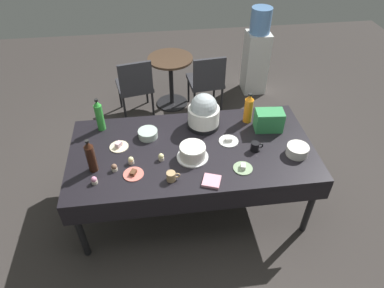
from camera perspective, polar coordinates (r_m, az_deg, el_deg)
name	(u,v)px	position (r m, az deg, el deg)	size (l,w,h in m)	color
ground	(192,202)	(3.64, 0.00, -9.60)	(9.00, 9.00, 0.00)	#383330
potluck_table	(192,153)	(3.14, 0.00, -1.55)	(2.20, 1.10, 0.75)	black
frosted_layer_cake	(193,152)	(2.97, 0.09, -1.37)	(0.28, 0.28, 0.13)	silver
slow_cooker	(204,112)	(3.27, 1.95, 5.28)	(0.31, 0.31, 0.35)	black
glass_salad_bowl	(148,134)	(3.23, -7.33, 1.70)	(0.18, 0.18, 0.07)	#B2C6BC
ceramic_snack_bowl	(297,150)	(3.15, 17.09, -1.00)	(0.19, 0.19, 0.09)	silver
dessert_plate_cream	(119,146)	(3.18, -12.04, -0.32)	(0.17, 0.17, 0.05)	beige
dessert_plate_white	(229,141)	(3.19, 6.10, 0.58)	(0.18, 0.18, 0.04)	white
dessert_plate_coral	(133,174)	(2.90, -9.70, -4.89)	(0.17, 0.17, 0.04)	#E07266
dessert_plate_sage	(243,168)	(2.94, 8.45, -3.92)	(0.17, 0.17, 0.04)	#8CA87F
cupcake_mint	(94,180)	(2.88, -15.93, -5.83)	(0.05, 0.05, 0.07)	beige
cupcake_berry	(131,160)	(2.98, -10.10, -2.69)	(0.05, 0.05, 0.07)	beige
cupcake_cocoa	(114,168)	(2.95, -12.78, -3.84)	(0.05, 0.05, 0.07)	beige
cupcake_vanilla	(161,157)	(2.98, -5.15, -2.17)	(0.05, 0.05, 0.07)	beige
soda_bottle_cola	(91,156)	(2.92, -16.45, -1.99)	(0.08, 0.08, 0.32)	#33190F
soda_bottle_orange_juice	(248,109)	(3.38, 9.36, 5.83)	(0.09, 0.09, 0.32)	orange
soda_bottle_lime_soda	(99,116)	(3.34, -15.12, 4.59)	(0.08, 0.08, 0.34)	green
coffee_mug_tan	(171,176)	(2.80, -3.43, -5.37)	(0.11, 0.08, 0.08)	tan
coffee_mug_black	(255,147)	(3.10, 10.45, -0.42)	(0.11, 0.08, 0.09)	black
soda_carton	(269,120)	(3.34, 12.64, 3.85)	(0.26, 0.16, 0.20)	#338C4C
paper_napkin_stack	(212,181)	(2.80, 3.27, -6.16)	(0.14, 0.14, 0.02)	pink
maroon_chair_left	(135,84)	(4.58, -9.45, 9.80)	(0.52, 0.52, 0.85)	#333338
maroon_chair_right	(207,79)	(4.63, 2.45, 10.68)	(0.48, 0.48, 0.85)	#333338
round_cafe_table	(171,73)	(4.77, -3.54, 11.72)	(0.60, 0.60, 0.72)	#473323
water_cooler	(256,54)	(5.14, 10.66, 14.50)	(0.32, 0.32, 1.24)	silver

